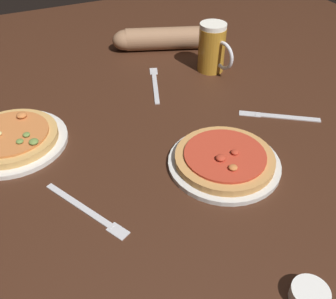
# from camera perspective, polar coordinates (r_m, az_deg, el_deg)

# --- Properties ---
(ground_plane) EXTENTS (2.40, 2.40, 0.03)m
(ground_plane) POSITION_cam_1_polar(r_m,az_deg,el_deg) (0.95, -0.00, -1.63)
(ground_plane) COLOR #3D2114
(pizza_plate_near) EXTENTS (0.27, 0.27, 0.05)m
(pizza_plate_near) POSITION_cam_1_polar(r_m,az_deg,el_deg) (0.92, 8.42, -1.57)
(pizza_plate_near) COLOR silver
(pizza_plate_near) RESTS_ON ground_plane
(pizza_plate_far) EXTENTS (0.28, 0.28, 0.05)m
(pizza_plate_far) POSITION_cam_1_polar(r_m,az_deg,el_deg) (1.05, -22.32, 1.53)
(pizza_plate_far) COLOR silver
(pizza_plate_far) RESTS_ON ground_plane
(beer_mug_dark) EXTENTS (0.09, 0.15, 0.16)m
(beer_mug_dark) POSITION_cam_1_polar(r_m,az_deg,el_deg) (1.30, 6.67, 14.80)
(beer_mug_dark) COLOR #B27A23
(beer_mug_dark) RESTS_ON ground_plane
(ramekin_butter) EXTENTS (0.07, 0.07, 0.03)m
(ramekin_butter) POSITION_cam_1_polar(r_m,az_deg,el_deg) (0.73, 20.35, -19.71)
(ramekin_butter) COLOR white
(ramekin_butter) RESTS_ON ground_plane
(fork_left) EXTENTS (0.10, 0.22, 0.01)m
(fork_left) POSITION_cam_1_polar(r_m,az_deg,el_deg) (1.24, -1.95, 9.85)
(fork_left) COLOR silver
(fork_left) RESTS_ON ground_plane
(knife_right) EXTENTS (0.20, 0.14, 0.01)m
(knife_right) POSITION_cam_1_polar(r_m,az_deg,el_deg) (1.12, 16.20, 4.83)
(knife_right) COLOR silver
(knife_right) RESTS_ON ground_plane
(fork_spare) EXTENTS (0.13, 0.22, 0.01)m
(fork_spare) POSITION_cam_1_polar(r_m,az_deg,el_deg) (0.83, -12.03, -8.83)
(fork_spare) COLOR silver
(fork_spare) RESTS_ON ground_plane
(diner_arm) EXTENTS (0.32, 0.17, 0.08)m
(diner_arm) POSITION_cam_1_polar(r_m,az_deg,el_deg) (1.46, -2.08, 16.18)
(diner_arm) COLOR #936B4C
(diner_arm) RESTS_ON ground_plane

